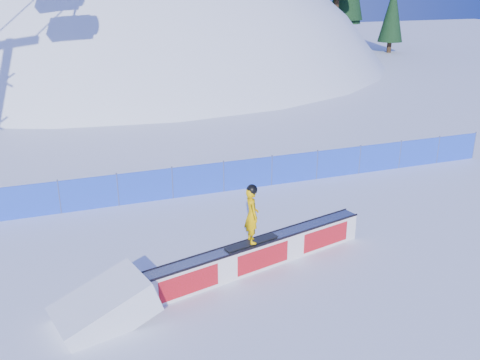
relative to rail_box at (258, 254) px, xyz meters
name	(u,v)px	position (x,y,z in m)	size (l,w,h in m)	color
ground	(298,237)	(1.93, 1.38, -0.43)	(160.00, 160.00, 0.00)	white
snow_hill	(129,223)	(1.93, 43.38, -18.43)	(64.00, 64.00, 64.00)	white
safety_fence	(248,174)	(1.93, 5.88, 0.18)	(22.05, 0.05, 1.30)	blue
rail_box	(258,254)	(0.00, 0.00, 0.00)	(7.11, 2.22, 0.86)	white
snow_ramp	(106,321)	(-4.37, -1.08, -0.43)	(2.24, 1.49, 0.84)	white
snowboarder	(252,215)	(-0.23, -0.06, 1.28)	(1.67, 0.68, 1.72)	black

